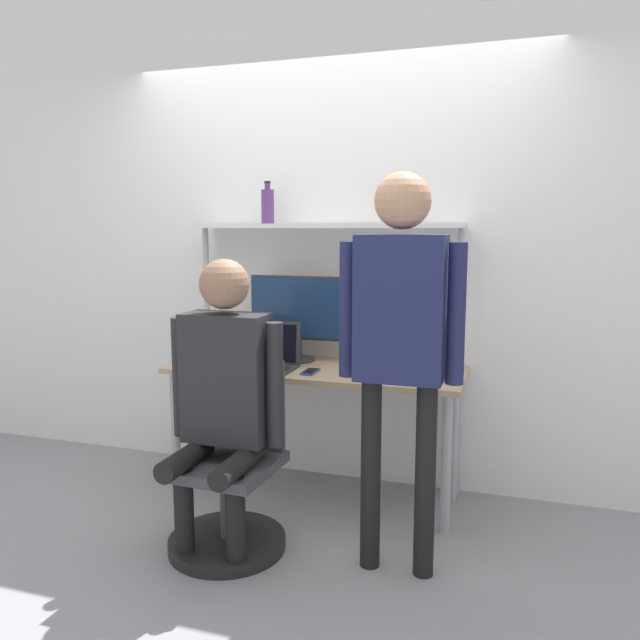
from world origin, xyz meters
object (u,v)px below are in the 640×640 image
(laptop, at_px, (268,355))
(bottle_purple, at_px, (268,206))
(monitor, at_px, (297,313))
(person_seated, at_px, (223,384))
(office_chair, at_px, (230,492))
(person_standing, at_px, (401,322))
(bottle_red, at_px, (391,204))
(cell_phone, at_px, (310,372))

(laptop, xyz_separation_m, bottle_purple, (-0.10, 0.25, 0.83))
(monitor, relative_size, person_seated, 0.41)
(bottle_purple, bearing_deg, monitor, -8.30)
(office_chair, xyz_separation_m, person_standing, (0.81, 0.02, 0.86))
(monitor, height_order, person_seated, person_seated)
(person_seated, bearing_deg, bottle_purple, 98.99)
(person_standing, relative_size, bottle_red, 7.24)
(laptop, xyz_separation_m, person_seated, (0.05, -0.65, -0.01))
(person_standing, height_order, bottle_purple, bottle_purple)
(person_standing, bearing_deg, person_seated, -175.15)
(cell_phone, height_order, office_chair, office_chair)
(cell_phone, relative_size, person_seated, 0.11)
(monitor, height_order, cell_phone, monitor)
(bottle_red, bearing_deg, person_standing, -75.07)
(person_seated, distance_m, bottle_red, 1.36)
(monitor, distance_m, cell_phone, 0.43)
(person_standing, bearing_deg, monitor, 133.67)
(person_seated, bearing_deg, office_chair, 87.25)
(laptop, height_order, person_seated, person_seated)
(person_standing, xyz_separation_m, bottle_red, (-0.22, 0.83, 0.53))
(office_chair, bearing_deg, laptop, 94.52)
(laptop, relative_size, person_seated, 0.24)
(office_chair, distance_m, bottle_purple, 1.63)
(laptop, distance_m, cell_phone, 0.28)
(cell_phone, xyz_separation_m, bottle_red, (0.36, 0.31, 0.90))
(laptop, distance_m, person_standing, 1.08)
(office_chair, relative_size, bottle_red, 3.68)
(office_chair, distance_m, bottle_red, 1.73)
(monitor, xyz_separation_m, cell_phone, (0.18, -0.28, -0.28))
(cell_phone, bearing_deg, person_standing, -41.64)
(monitor, xyz_separation_m, bottle_red, (0.54, 0.03, 0.62))
(monitor, bearing_deg, office_chair, -93.03)
(person_seated, relative_size, bottle_purple, 5.67)
(laptop, bearing_deg, cell_phone, -12.41)
(laptop, distance_m, person_seated, 0.65)
(laptop, xyz_separation_m, bottle_red, (0.63, 0.25, 0.83))
(office_chair, height_order, bottle_red, bottle_red)
(person_standing, distance_m, bottle_red, 1.00)
(cell_phone, distance_m, bottle_red, 1.02)
(person_seated, distance_m, person_standing, 0.87)
(bottle_red, relative_size, bottle_purple, 0.99)
(office_chair, height_order, person_seated, person_seated)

